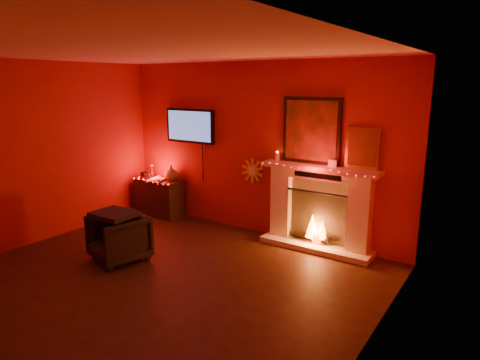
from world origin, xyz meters
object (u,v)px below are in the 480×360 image
object	(u,v)px
console_table	(160,195)
armchair	(119,238)
tv	(190,126)
sunburst_clock	(252,171)
fireplace	(319,200)

from	to	relation	value
console_table	armchair	distance (m)	2.05
tv	sunburst_clock	xyz separation A→B (m)	(1.25, 0.03, -0.65)
console_table	armchair	bearing A→B (deg)	-61.79
tv	console_table	bearing A→B (deg)	-162.15
sunburst_clock	armchair	xyz separation A→B (m)	(-0.87, -2.02, -0.68)
fireplace	tv	size ratio (longest dim) A/B	1.76
tv	sunburst_clock	world-z (taller)	tv
sunburst_clock	tv	bearing A→B (deg)	-178.76
fireplace	sunburst_clock	bearing A→B (deg)	175.63
console_table	sunburst_clock	bearing A→B (deg)	6.73
fireplace	armchair	size ratio (longest dim) A/B	3.12
fireplace	armchair	world-z (taller)	fireplace
sunburst_clock	fireplace	bearing A→B (deg)	-4.37
tv	console_table	xyz separation A→B (m)	(-0.59, -0.19, -1.27)
fireplace	tv	world-z (taller)	fireplace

